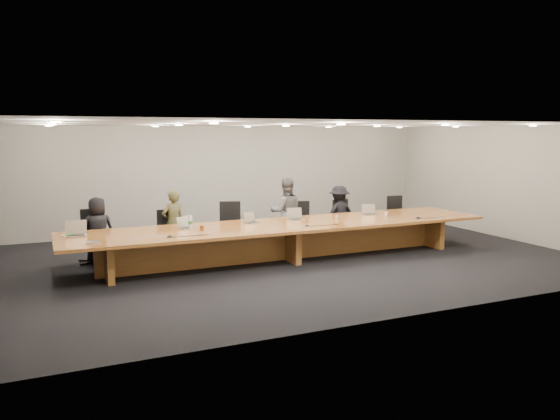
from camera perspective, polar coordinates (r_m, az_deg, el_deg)
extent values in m
plane|color=black|center=(11.50, 0.61, -5.13)|extent=(12.00, 12.00, 0.00)
cube|color=silver|center=(14.97, -5.77, 3.34)|extent=(12.00, 0.02, 2.80)
cube|color=brown|center=(11.35, 0.62, -1.59)|extent=(9.00, 1.80, 0.06)
cube|color=brown|center=(11.42, 0.61, -3.45)|extent=(7.65, 0.15, 0.69)
cube|color=brown|center=(10.48, -17.65, -4.89)|extent=(0.12, 1.26, 0.69)
cube|color=brown|center=(11.42, 0.61, -3.45)|extent=(0.12, 1.26, 0.69)
cube|color=brown|center=(13.30, 14.87, -2.07)|extent=(0.12, 1.26, 0.69)
imported|color=black|center=(11.60, -18.49, -2.02)|extent=(0.73, 0.55, 1.35)
imported|color=#403F23|center=(11.87, -11.10, -1.35)|extent=(0.60, 0.48, 1.43)
imported|color=#5A5A5C|center=(12.72, 0.63, -0.18)|extent=(0.90, 0.78, 1.60)
imported|color=black|center=(13.36, 6.19, -0.36)|extent=(0.92, 0.58, 1.36)
cylinder|color=silver|center=(10.89, -9.36, -1.29)|extent=(0.11, 0.11, 0.25)
cylinder|color=brown|center=(10.68, -8.18, -1.86)|extent=(0.08, 0.08, 0.10)
cone|color=silver|center=(12.06, 5.93, -0.74)|extent=(0.08, 0.08, 0.08)
cone|color=white|center=(12.66, 11.05, -0.40)|extent=(0.07, 0.07, 0.09)
cube|color=silver|center=(10.74, -21.07, -2.49)|extent=(0.33, 0.31, 0.02)
cube|color=#51B22F|center=(10.75, -21.14, -2.38)|extent=(0.17, 0.13, 0.02)
cube|color=silver|center=(9.87, -18.92, -3.23)|extent=(0.25, 0.21, 0.03)
cone|color=black|center=(10.10, -11.41, -2.71)|extent=(0.15, 0.15, 0.03)
cone|color=black|center=(11.06, 2.86, -1.63)|extent=(0.14, 0.14, 0.03)
cone|color=black|center=(12.43, 14.23, -0.78)|extent=(0.18, 0.18, 0.03)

